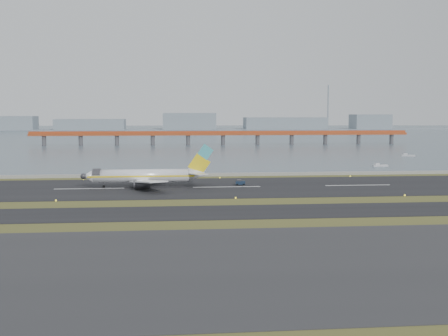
# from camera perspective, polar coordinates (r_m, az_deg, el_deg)

# --- Properties ---
(ground) EXTENTS (1000.00, 1000.00, 0.00)m
(ground) POSITION_cam_1_polar(r_m,az_deg,el_deg) (136.56, 1.56, -3.62)
(ground) COLOR #38491A
(ground) RESTS_ON ground
(apron_strip) EXTENTS (1000.00, 50.00, 0.10)m
(apron_strip) POSITION_cam_1_polar(r_m,az_deg,el_deg) (83.43, 6.33, -9.60)
(apron_strip) COLOR #2C2C2E
(apron_strip) RESTS_ON ground
(taxiway_strip) EXTENTS (1000.00, 18.00, 0.10)m
(taxiway_strip) POSITION_cam_1_polar(r_m,az_deg,el_deg) (124.82, 2.25, -4.47)
(taxiway_strip) COLOR black
(taxiway_strip) RESTS_ON ground
(runway_strip) EXTENTS (1000.00, 45.00, 0.10)m
(runway_strip) POSITION_cam_1_polar(r_m,az_deg,el_deg) (166.05, 0.28, -1.95)
(runway_strip) COLOR black
(runway_strip) RESTS_ON ground
(seawall) EXTENTS (1000.00, 2.50, 1.00)m
(seawall) POSITION_cam_1_polar(r_m,az_deg,el_deg) (195.65, -0.62, -0.67)
(seawall) COLOR gray
(seawall) RESTS_ON ground
(bay_water) EXTENTS (1400.00, 800.00, 1.30)m
(bay_water) POSITION_cam_1_polar(r_m,az_deg,el_deg) (594.39, -3.97, 3.48)
(bay_water) COLOR #42535E
(bay_water) RESTS_ON ground
(red_pier) EXTENTS (260.00, 5.00, 10.20)m
(red_pier) POSITION_cam_1_polar(r_m,az_deg,el_deg) (385.78, -0.10, 3.44)
(red_pier) COLOR #A5401C
(red_pier) RESTS_ON ground
(far_shoreline) EXTENTS (1400.00, 80.00, 60.50)m
(far_shoreline) POSITION_cam_1_polar(r_m,az_deg,el_deg) (754.53, -3.28, 4.39)
(far_shoreline) COLOR gray
(far_shoreline) RESTS_ON ground
(airliner) EXTENTS (38.52, 32.89, 12.80)m
(airliner) POSITION_cam_1_polar(r_m,az_deg,el_deg) (166.85, -7.86, -0.79)
(airliner) COLOR white
(airliner) RESTS_ON ground
(pushback_tug) EXTENTS (2.92, 1.83, 1.81)m
(pushback_tug) POSITION_cam_1_polar(r_m,az_deg,el_deg) (170.32, 1.65, -1.48)
(pushback_tug) COLOR #132236
(pushback_tug) RESTS_ON ground
(workboat_near) EXTENTS (6.35, 2.43, 1.51)m
(workboat_near) POSITION_cam_1_polar(r_m,az_deg,el_deg) (238.46, 15.53, 0.25)
(workboat_near) COLOR silver
(workboat_near) RESTS_ON ground
(workboat_far) EXTENTS (6.85, 4.51, 1.60)m
(workboat_far) POSITION_cam_1_polar(r_m,az_deg,el_deg) (298.48, 18.18, 1.22)
(workboat_far) COLOR silver
(workboat_far) RESTS_ON ground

